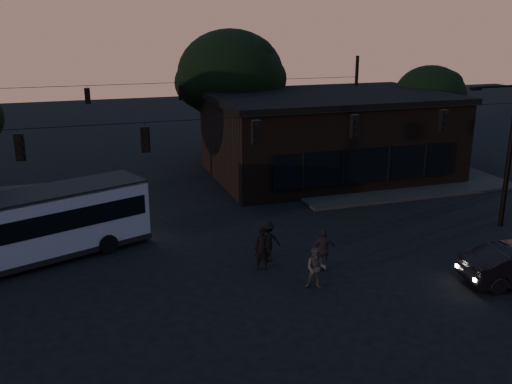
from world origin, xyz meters
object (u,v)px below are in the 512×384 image
object	(u,v)px
pedestrian_a	(262,248)
pedestrian_b	(316,268)
building	(329,134)
pedestrian_c	(324,250)
pedestrian_d	(268,241)
bus	(22,226)

from	to	relation	value
pedestrian_a	pedestrian_b	xyz separation A→B (m)	(1.40, -2.27, -0.11)
building	pedestrian_c	bearing A→B (deg)	-115.69
building	pedestrian_b	world-z (taller)	building
building	pedestrian_c	distance (m)	15.77
pedestrian_d	building	bearing A→B (deg)	-119.97
pedestrian_a	bus	bearing A→B (deg)	172.62
bus	pedestrian_c	size ratio (longest dim) A/B	5.94
pedestrian_a	pedestrian_c	world-z (taller)	pedestrian_a
building	pedestrian_c	size ratio (longest dim) A/B	8.41
pedestrian_b	pedestrian_c	size ratio (longest dim) A/B	0.90
building	bus	distance (m)	20.79
pedestrian_a	building	bearing A→B (deg)	69.70
bus	pedestrian_c	world-z (taller)	bus
bus	pedestrian_d	world-z (taller)	bus
pedestrian_c	bus	bearing A→B (deg)	-8.12
pedestrian_b	pedestrian_d	distance (m)	3.19
pedestrian_a	pedestrian_d	xyz separation A→B (m)	(0.50, 0.79, -0.02)
pedestrian_b	pedestrian_d	size ratio (longest dim) A/B	0.90
building	bus	size ratio (longest dim) A/B	1.42
bus	pedestrian_c	distance (m)	12.59
bus	pedestrian_b	bearing A→B (deg)	-50.38
pedestrian_b	building	bearing A→B (deg)	91.11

